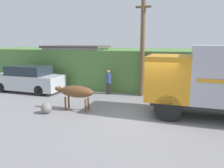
# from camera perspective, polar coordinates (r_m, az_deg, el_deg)

# --- Properties ---
(ground_plane) EXTENTS (60.00, 60.00, 0.00)m
(ground_plane) POSITION_cam_1_polar(r_m,az_deg,el_deg) (10.07, 9.12, -8.41)
(ground_plane) COLOR gray
(hillside_embankment) EXTENTS (32.00, 6.62, 2.74)m
(hillside_embankment) POSITION_cam_1_polar(r_m,az_deg,el_deg) (16.87, 13.42, 4.09)
(hillside_embankment) COLOR #568442
(hillside_embankment) RESTS_ON ground_plane
(building_backdrop) EXTENTS (4.53, 2.70, 3.03)m
(building_backdrop) POSITION_cam_1_polar(r_m,az_deg,el_deg) (16.65, -9.20, 4.72)
(building_backdrop) COLOR #B2BCAD
(building_backdrop) RESTS_ON ground_plane
(cargo_truck) EXTENTS (6.24, 2.39, 3.17)m
(cargo_truck) POSITION_cam_1_polar(r_m,az_deg,el_deg) (10.39, 27.25, 1.28)
(cargo_truck) COLOR #2D2D2D
(cargo_truck) RESTS_ON ground_plane
(brown_cow) EXTENTS (2.08, 0.58, 1.23)m
(brown_cow) POSITION_cam_1_polar(r_m,az_deg,el_deg) (10.75, -9.46, -2.03)
(brown_cow) COLOR brown
(brown_cow) RESTS_ON ground_plane
(parked_suv) EXTENTS (4.80, 1.82, 1.75)m
(parked_suv) POSITION_cam_1_polar(r_m,az_deg,el_deg) (15.69, -21.10, 1.19)
(parked_suv) COLOR silver
(parked_suv) RESTS_ON ground_plane
(pedestrian_on_hill) EXTENTS (0.35, 0.35, 1.56)m
(pedestrian_on_hill) POSITION_cam_1_polar(r_m,az_deg,el_deg) (13.85, -0.91, 0.78)
(pedestrian_on_hill) COLOR #38332D
(pedestrian_on_hill) RESTS_ON ground_plane
(utility_pole) EXTENTS (0.90, 0.28, 6.01)m
(utility_pole) POSITION_cam_1_polar(r_m,az_deg,el_deg) (13.34, 7.97, 9.98)
(utility_pole) COLOR brown
(utility_pole) RESTS_ON ground_plane
(roadside_rock) EXTENTS (0.51, 0.51, 0.51)m
(roadside_rock) POSITION_cam_1_polar(r_m,az_deg,el_deg) (10.76, -16.76, -6.03)
(roadside_rock) COLOR gray
(roadside_rock) RESTS_ON ground_plane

